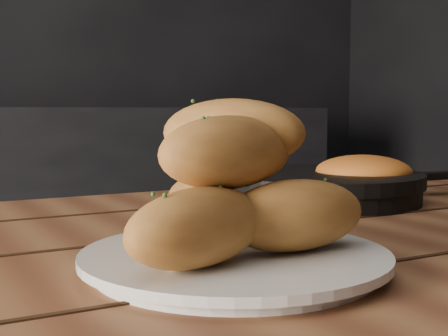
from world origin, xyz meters
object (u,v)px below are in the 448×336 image
table (301,328)px  plate (235,260)px  bread_rolls (232,187)px  skillet (325,186)px  bowl (363,180)px

table → plate: (-0.11, -0.06, 0.10)m
table → bread_rolls: (-0.12, -0.05, 0.16)m
skillet → bowl: (0.06, -0.01, 0.01)m
skillet → bowl: size_ratio=2.47×
bread_rolls → bowl: bread_rolls is taller
bread_rolls → bowl: 0.49m
bread_rolls → skillet: size_ratio=0.58×
plate → skillet: (0.33, 0.30, 0.01)m
bread_rolls → skillet: bearing=41.5°
skillet → bowl: bearing=-12.6°
plate → bowl: 0.49m
table → skillet: bearing=47.8°
table → bowl: size_ratio=8.80×
skillet → bowl: 0.07m
bread_rolls → plate: bearing=-62.9°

